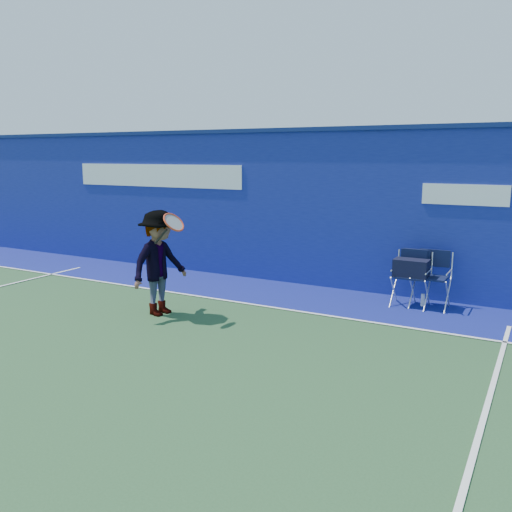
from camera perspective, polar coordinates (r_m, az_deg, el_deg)
The scene contains 8 objects.
ground at distance 7.28m, azimuth -16.52°, elevation -10.48°, with size 80.00×80.00×0.00m, color #274A28.
stadium_wall at distance 11.12m, azimuth 2.39°, elevation 5.38°, with size 24.00×0.50×3.08m.
out_of_bounds_strip at distance 10.41m, azimuth -0.35°, elevation -3.61°, with size 24.00×1.80×0.01m, color navy.
court_lines at distance 7.68m, azimuth -13.32°, elevation -9.11°, with size 24.00×12.00×0.01m.
directors_chair_left at distance 9.63m, azimuth 15.99°, elevation -2.74°, with size 0.57×0.53×0.96m.
directors_chair_right at distance 9.66m, azimuth 17.87°, elevation -3.45°, with size 0.58×0.52×0.97m.
water_bottle at distance 9.74m, azimuth 17.15°, elevation -4.46°, with size 0.07×0.07×0.22m, color white.
tennis_player at distance 8.84m, azimuth -10.12°, elevation -0.71°, with size 0.94×1.17×1.70m.
Camera 1 is at (4.91, -4.72, 2.57)m, focal length 38.00 mm.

